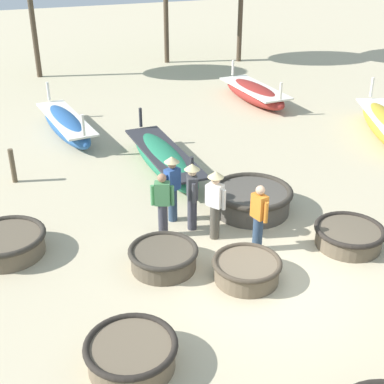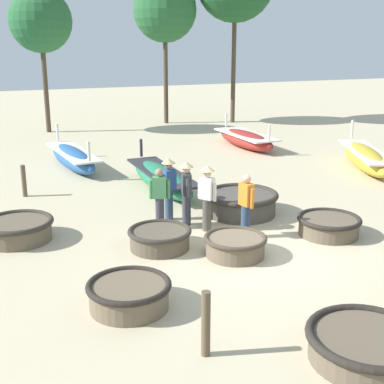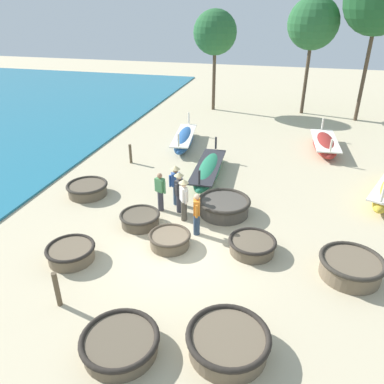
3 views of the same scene
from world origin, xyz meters
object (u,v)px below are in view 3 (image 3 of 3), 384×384
at_px(long_boat_blue_hull, 325,144).
at_px(mooring_post_mid_beach, 57,289).
at_px(coracle_nearest, 224,206).
at_px(fisherman_standing_left, 197,213).
at_px(long_boat_green_hull, 184,139).
at_px(fisherman_by_coracle, 176,183).
at_px(coracle_far_left, 252,245).
at_px(coracle_far_right, 120,343).
at_px(coracle_beside_post, 170,239).
at_px(fisherman_hauling, 184,197).
at_px(coracle_center, 71,252).
at_px(coracle_upturned, 140,219).
at_px(coracle_front_left, 228,342).
at_px(fisherman_standing_right, 160,191).
at_px(long_boat_red_hull, 208,170).
at_px(fisherman_with_hat, 179,190).
at_px(coracle_weathered, 351,266).
at_px(tree_rightmost, 380,0).
at_px(coracle_tilted, 87,189).
at_px(mooring_post_shoreline, 130,154).
at_px(tree_left_mid, 215,33).
at_px(tree_center, 313,24).

distance_m(long_boat_blue_hull, mooring_post_mid_beach, 15.84).
distance_m(coracle_nearest, fisherman_standing_left, 1.84).
relative_size(long_boat_green_hull, fisherman_by_coracle, 2.68).
bearing_deg(coracle_far_left, coracle_far_right, -118.48).
bearing_deg(long_boat_green_hull, coracle_far_right, -80.70).
height_order(coracle_beside_post, fisherman_hauling, fisherman_hauling).
relative_size(coracle_center, coracle_upturned, 1.05).
height_order(coracle_front_left, coracle_far_right, coracle_front_left).
relative_size(coracle_beside_post, mooring_post_mid_beach, 1.32).
relative_size(fisherman_standing_right, mooring_post_mid_beach, 1.47).
bearing_deg(coracle_upturned, long_boat_red_hull, 71.92).
height_order(fisherman_with_hat, mooring_post_mid_beach, fisherman_with_hat).
bearing_deg(coracle_weathered, tree_rightmost, 82.51).
height_order(fisherman_standing_left, mooring_post_mid_beach, fisherman_standing_left).
xyz_separation_m(long_boat_green_hull, mooring_post_mid_beach, (0.05, -12.79, 0.15)).
distance_m(coracle_upturned, fisherman_standing_right, 1.39).
bearing_deg(coracle_beside_post, coracle_tilted, 148.94).
xyz_separation_m(long_boat_red_hull, mooring_post_shoreline, (-4.11, 0.71, 0.13)).
bearing_deg(coracle_front_left, coracle_far_right, -165.84).
distance_m(coracle_far_left, coracle_nearest, 2.55).
height_order(mooring_post_shoreline, tree_left_mid, tree_left_mid).
bearing_deg(fisherman_standing_left, fisherman_with_hat, 126.80).
xyz_separation_m(coracle_far_right, fisherman_with_hat, (-0.47, 6.57, 0.70)).
relative_size(mooring_post_mid_beach, tree_left_mid, 0.16).
height_order(coracle_center, long_boat_green_hull, long_boat_green_hull).
height_order(fisherman_standing_right, mooring_post_shoreline, fisherman_standing_right).
relative_size(coracle_front_left, fisherman_standing_left, 1.25).
xyz_separation_m(coracle_weathered, fisherman_standing_right, (-6.65, 2.35, 0.49)).
distance_m(coracle_nearest, tree_center, 16.89).
xyz_separation_m(coracle_weathered, fisherman_standing_left, (-4.91, 1.06, 0.49)).
xyz_separation_m(coracle_weathered, coracle_far_left, (-2.93, 0.50, -0.09)).
bearing_deg(mooring_post_shoreline, fisherman_by_coracle, -46.12).
bearing_deg(mooring_post_shoreline, coracle_weathered, -34.04).
bearing_deg(fisherman_standing_left, coracle_tilted, 161.01).
bearing_deg(coracle_weathered, long_boat_green_hull, 128.73).
bearing_deg(coracle_center, mooring_post_mid_beach, -68.73).
bearing_deg(long_boat_red_hull, coracle_center, -111.89).
xyz_separation_m(coracle_tilted, fisherman_standing_right, (3.39, -0.48, 0.56)).
xyz_separation_m(coracle_tilted, fisherman_by_coracle, (3.83, 0.13, 0.68)).
bearing_deg(fisherman_standing_left, tree_rightmost, 66.15).
bearing_deg(long_boat_blue_hull, coracle_weathered, -89.34).
bearing_deg(coracle_beside_post, mooring_post_mid_beach, -121.69).
height_order(coracle_beside_post, mooring_post_shoreline, mooring_post_shoreline).
distance_m(long_boat_blue_hull, mooring_post_shoreline, 10.41).
bearing_deg(tree_center, fisherman_hauling, -104.64).
bearing_deg(coracle_upturned, fisherman_hauling, 26.20).
distance_m(coracle_nearest, tree_rightmost, 17.47).
height_order(fisherman_by_coracle, tree_left_mid, tree_left_mid).
height_order(coracle_tilted, fisherman_standing_right, fisherman_standing_right).
bearing_deg(fisherman_standing_left, tree_left_mid, 99.47).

